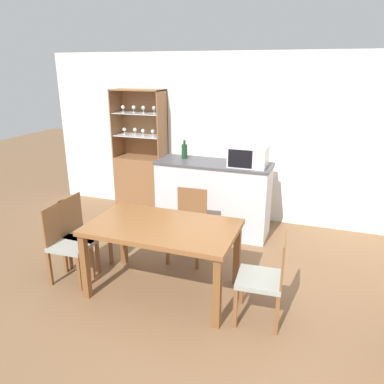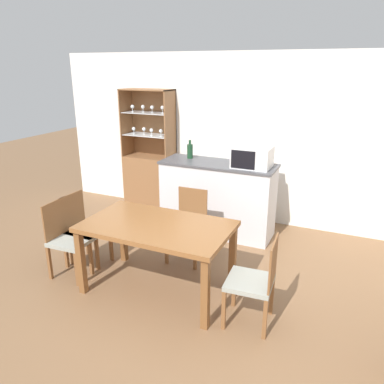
% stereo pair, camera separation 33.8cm
% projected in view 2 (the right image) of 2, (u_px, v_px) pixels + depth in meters
% --- Properties ---
extents(ground_plane, '(18.00, 18.00, 0.00)m').
position_uv_depth(ground_plane, '(181.00, 310.00, 3.78)').
color(ground_plane, brown).
extents(wall_back, '(6.80, 0.06, 2.55)m').
position_uv_depth(wall_back, '(256.00, 140.00, 5.65)').
color(wall_back, white).
rests_on(wall_back, ground_plane).
extents(kitchen_counter, '(1.63, 0.59, 1.05)m').
position_uv_depth(kitchen_counter, '(217.00, 198.00, 5.40)').
color(kitchen_counter, silver).
rests_on(kitchen_counter, ground_plane).
extents(display_cabinet, '(0.84, 0.39, 1.99)m').
position_uv_depth(display_cabinet, '(150.00, 174.00, 6.35)').
color(display_cabinet, brown).
rests_on(display_cabinet, ground_plane).
extents(dining_table, '(1.55, 0.91, 0.77)m').
position_uv_depth(dining_table, '(157.00, 232.00, 3.93)').
color(dining_table, brown).
rests_on(dining_table, ground_plane).
extents(dining_chair_side_left_near, '(0.44, 0.44, 0.89)m').
position_uv_depth(dining_chair_side_left_near, '(68.00, 239.00, 4.31)').
color(dining_chair_side_left_near, '#999E93').
rests_on(dining_chair_side_left_near, ground_plane).
extents(dining_chair_side_left_far, '(0.43, 0.43, 0.89)m').
position_uv_depth(dining_chair_side_left_far, '(84.00, 230.00, 4.55)').
color(dining_chair_side_left_far, '#999E93').
rests_on(dining_chair_side_left_far, ground_plane).
extents(dining_chair_head_far, '(0.43, 0.43, 0.89)m').
position_uv_depth(dining_chair_head_far, '(188.00, 225.00, 4.68)').
color(dining_chair_head_far, '#999E93').
rests_on(dining_chair_head_far, ground_plane).
extents(dining_chair_side_right_near, '(0.45, 0.45, 0.89)m').
position_uv_depth(dining_chair_side_right_near, '(255.00, 281.00, 3.46)').
color(dining_chair_side_right_near, '#999E93').
rests_on(dining_chair_side_right_near, ground_plane).
extents(microwave, '(0.50, 0.40, 0.28)m').
position_uv_depth(microwave, '(252.00, 157.00, 4.97)').
color(microwave, silver).
rests_on(microwave, kitchen_counter).
extents(wine_bottle, '(0.08, 0.08, 0.27)m').
position_uv_depth(wine_bottle, '(190.00, 151.00, 5.47)').
color(wine_bottle, '#193D23').
rests_on(wine_bottle, kitchen_counter).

